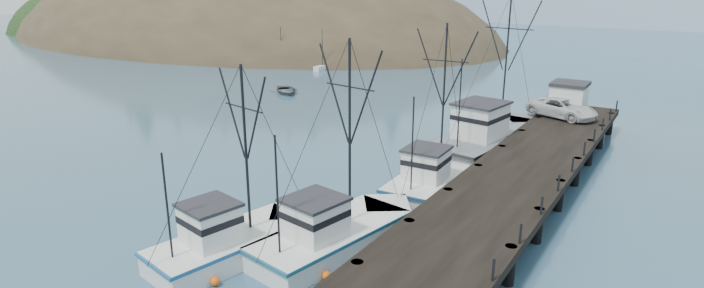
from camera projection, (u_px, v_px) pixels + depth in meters
The scene contains 13 objects.
ground at pixel (166, 246), 29.32m from camera, with size 400.00×400.00×0.00m, color #30526B.
pier at pixel (517, 177), 34.58m from camera, with size 6.00×44.00×2.00m.
headland at pixel (223, 55), 132.47m from camera, with size 134.80×78.00×51.00m.
distant_ridge at pixel (655, 25), 161.47m from camera, with size 360.00×40.00×26.00m, color #9EB2C6.
distant_ridge_far at pixel (504, 15), 199.15m from camera, with size 180.00×25.00×18.00m, color silver.
moored_sailboats at pixel (310, 60), 91.59m from camera, with size 24.96×17.02×6.35m.
trawler_near at pixel (337, 233), 28.95m from camera, with size 5.22×11.20×11.29m.
trawler_mid at pixel (236, 240), 28.19m from camera, with size 5.02×10.13×10.14m.
trawler_far at pixel (434, 177), 37.07m from camera, with size 3.92×11.01×11.31m.
work_vessel at pixel (491, 139), 44.29m from camera, with size 6.50×15.48×12.91m.
pier_shed at pixel (569, 97), 49.02m from camera, with size 3.00×3.20×2.80m.
pickup_truck at pixel (562, 108), 47.58m from camera, with size 2.77×6.01×1.67m, color silver.
motorboat at pixel (286, 93), 67.47m from camera, with size 3.55×4.97×1.03m, color #51565A.
Camera 1 is at (22.54, -17.00, 13.84)m, focal length 28.00 mm.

